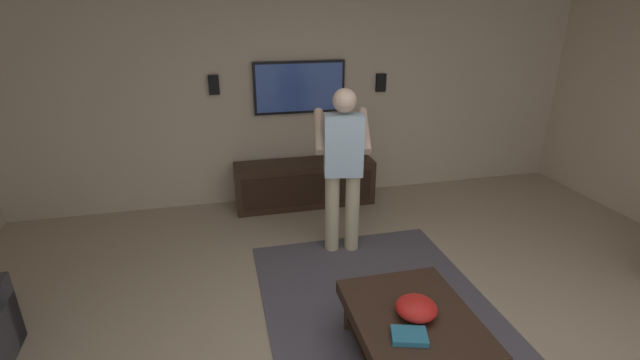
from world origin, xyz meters
The scene contains 13 objects.
ground_plane centered at (0.00, 0.00, 0.00)m, with size 8.50×8.50×0.00m, color tan.
wall_back_tv centered at (3.06, 0.00, 1.42)m, with size 0.10×7.29×2.84m, color #C6B299.
area_rug centered at (0.16, -0.09, 0.01)m, with size 3.17×1.85×0.01m, color #514C56.
coffee_table centered at (-0.04, -0.09, 0.30)m, with size 1.00×0.80×0.40m.
media_console centered at (2.72, 0.09, 0.28)m, with size 0.45×1.70×0.55m.
tv centered at (2.96, 0.09, 1.42)m, with size 0.05×1.10×0.62m.
person_standing centered at (1.56, -0.05, 0.93)m, with size 0.60×0.61×1.64m.
bowl centered at (-0.05, -0.10, 0.46)m, with size 0.28×0.28×0.12m, color red.
remote_white centered at (0.00, -0.12, 0.41)m, with size 0.15×0.04×0.02m, color white.
book centered at (-0.24, 0.03, 0.42)m, with size 0.22×0.16×0.04m, color teal.
vase_round centered at (2.69, -0.37, 0.66)m, with size 0.22×0.22×0.22m, color gold.
wall_speaker_left centered at (2.98, -0.95, 1.44)m, with size 0.06×0.12×0.22m, color black.
wall_speaker_right centered at (2.98, 1.08, 1.49)m, with size 0.06×0.12×0.22m, color black.
Camera 1 is at (-2.22, 1.08, 2.31)m, focal length 24.64 mm.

